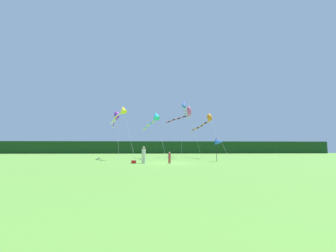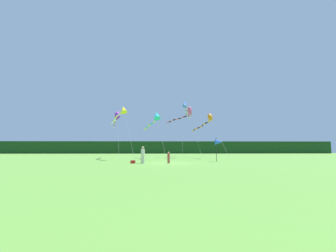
{
  "view_description": "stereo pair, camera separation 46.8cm",
  "coord_description": "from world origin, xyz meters",
  "px_view_note": "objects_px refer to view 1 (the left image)",
  "views": [
    {
      "loc": [
        -1.52,
        -24.21,
        1.64
      ],
      "look_at": [
        0.0,
        6.0,
        4.76
      ],
      "focal_mm": 23.15,
      "sensor_mm": 36.0,
      "label": 1
    },
    {
      "loc": [
        -1.05,
        -24.23,
        1.64
      ],
      "look_at": [
        0.0,
        6.0,
        4.76
      ],
      "focal_mm": 23.15,
      "sensor_mm": 36.0,
      "label": 2
    }
  ],
  "objects_px": {
    "person_adult": "(144,154)",
    "kite_blue": "(184,106)",
    "kite_orange": "(207,120)",
    "kite_purple": "(116,117)",
    "kite_yellow": "(122,111)",
    "kite_cyan": "(155,117)",
    "cooler_box": "(134,162)",
    "kite_rainbow": "(186,113)",
    "banner_flag_pole": "(219,142)",
    "person_child": "(169,157)"
  },
  "relations": [
    {
      "from": "banner_flag_pole",
      "to": "cooler_box",
      "type": "bearing_deg",
      "value": -163.65
    },
    {
      "from": "cooler_box",
      "to": "kite_orange",
      "type": "relative_size",
      "value": 0.05
    },
    {
      "from": "person_adult",
      "to": "kite_cyan",
      "type": "distance_m",
      "value": 12.58
    },
    {
      "from": "cooler_box",
      "to": "kite_yellow",
      "type": "relative_size",
      "value": 0.06
    },
    {
      "from": "cooler_box",
      "to": "kite_purple",
      "type": "bearing_deg",
      "value": 109.81
    },
    {
      "from": "kite_orange",
      "to": "kite_yellow",
      "type": "relative_size",
      "value": 1.27
    },
    {
      "from": "kite_cyan",
      "to": "kite_yellow",
      "type": "height_order",
      "value": "kite_yellow"
    },
    {
      "from": "person_adult",
      "to": "kite_blue",
      "type": "bearing_deg",
      "value": 69.62
    },
    {
      "from": "kite_purple",
      "to": "kite_yellow",
      "type": "xyz_separation_m",
      "value": [
        1.46,
        -3.64,
        0.33
      ]
    },
    {
      "from": "kite_orange",
      "to": "kite_blue",
      "type": "xyz_separation_m",
      "value": [
        -3.01,
        6.6,
        3.64
      ]
    },
    {
      "from": "banner_flag_pole",
      "to": "kite_orange",
      "type": "height_order",
      "value": "kite_orange"
    },
    {
      "from": "person_child",
      "to": "kite_blue",
      "type": "xyz_separation_m",
      "value": [
        4.06,
        18.66,
        9.4
      ]
    },
    {
      "from": "person_child",
      "to": "kite_yellow",
      "type": "distance_m",
      "value": 12.33
    },
    {
      "from": "kite_purple",
      "to": "kite_yellow",
      "type": "distance_m",
      "value": 3.93
    },
    {
      "from": "kite_rainbow",
      "to": "kite_blue",
      "type": "bearing_deg",
      "value": 87.08
    },
    {
      "from": "kite_purple",
      "to": "kite_rainbow",
      "type": "relative_size",
      "value": 0.88
    },
    {
      "from": "kite_orange",
      "to": "kite_rainbow",
      "type": "relative_size",
      "value": 1.22
    },
    {
      "from": "cooler_box",
      "to": "kite_cyan",
      "type": "bearing_deg",
      "value": 78.97
    },
    {
      "from": "kite_cyan",
      "to": "kite_blue",
      "type": "bearing_deg",
      "value": 52.08
    },
    {
      "from": "kite_purple",
      "to": "kite_orange",
      "type": "bearing_deg",
      "value": 1.08
    },
    {
      "from": "banner_flag_pole",
      "to": "kite_rainbow",
      "type": "bearing_deg",
      "value": 103.83
    },
    {
      "from": "kite_cyan",
      "to": "kite_blue",
      "type": "distance_m",
      "value": 9.95
    },
    {
      "from": "kite_orange",
      "to": "kite_yellow",
      "type": "distance_m",
      "value": 14.26
    },
    {
      "from": "kite_cyan",
      "to": "kite_blue",
      "type": "xyz_separation_m",
      "value": [
        5.77,
        7.4,
        3.32
      ]
    },
    {
      "from": "kite_blue",
      "to": "person_adult",
      "type": "bearing_deg",
      "value": -110.38
    },
    {
      "from": "kite_cyan",
      "to": "kite_yellow",
      "type": "relative_size",
      "value": 1.13
    },
    {
      "from": "person_adult",
      "to": "kite_purple",
      "type": "distance_m",
      "value": 14.04
    },
    {
      "from": "person_adult",
      "to": "cooler_box",
      "type": "relative_size",
      "value": 3.67
    },
    {
      "from": "person_child",
      "to": "kite_yellow",
      "type": "bearing_deg",
      "value": 129.15
    },
    {
      "from": "kite_rainbow",
      "to": "kite_cyan",
      "type": "relative_size",
      "value": 0.92
    },
    {
      "from": "person_child",
      "to": "kite_purple",
      "type": "relative_size",
      "value": 0.16
    },
    {
      "from": "cooler_box",
      "to": "kite_cyan",
      "type": "relative_size",
      "value": 0.05
    },
    {
      "from": "kite_orange",
      "to": "kite_cyan",
      "type": "height_order",
      "value": "kite_cyan"
    },
    {
      "from": "banner_flag_pole",
      "to": "kite_purple",
      "type": "height_order",
      "value": "kite_purple"
    },
    {
      "from": "person_adult",
      "to": "cooler_box",
      "type": "distance_m",
      "value": 1.37
    },
    {
      "from": "cooler_box",
      "to": "kite_rainbow",
      "type": "xyz_separation_m",
      "value": [
        7.69,
        13.71,
        7.73
      ]
    },
    {
      "from": "kite_blue",
      "to": "kite_yellow",
      "type": "distance_m",
      "value": 15.28
    },
    {
      "from": "person_adult",
      "to": "kite_orange",
      "type": "bearing_deg",
      "value": 50.35
    },
    {
      "from": "kite_rainbow",
      "to": "kite_cyan",
      "type": "distance_m",
      "value": 6.18
    },
    {
      "from": "kite_yellow",
      "to": "cooler_box",
      "type": "bearing_deg",
      "value": -71.15
    },
    {
      "from": "person_child",
      "to": "kite_orange",
      "type": "height_order",
      "value": "kite_orange"
    },
    {
      "from": "person_adult",
      "to": "kite_cyan",
      "type": "relative_size",
      "value": 0.19
    },
    {
      "from": "banner_flag_pole",
      "to": "kite_purple",
      "type": "xyz_separation_m",
      "value": [
        -14.53,
        8.65,
        4.44
      ]
    },
    {
      "from": "person_child",
      "to": "kite_yellow",
      "type": "height_order",
      "value": "kite_yellow"
    },
    {
      "from": "kite_orange",
      "to": "kite_yellow",
      "type": "bearing_deg",
      "value": -164.0
    },
    {
      "from": "cooler_box",
      "to": "kite_blue",
      "type": "xyz_separation_m",
      "value": [
        7.94,
        18.56,
        9.93
      ]
    },
    {
      "from": "person_adult",
      "to": "kite_rainbow",
      "type": "xyz_separation_m",
      "value": [
        6.64,
        13.69,
        6.87
      ]
    },
    {
      "from": "kite_cyan",
      "to": "kite_blue",
      "type": "relative_size",
      "value": 0.87
    },
    {
      "from": "cooler_box",
      "to": "kite_blue",
      "type": "bearing_deg",
      "value": 66.84
    },
    {
      "from": "kite_purple",
      "to": "kite_rainbow",
      "type": "distance_m",
      "value": 12.12
    }
  ]
}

